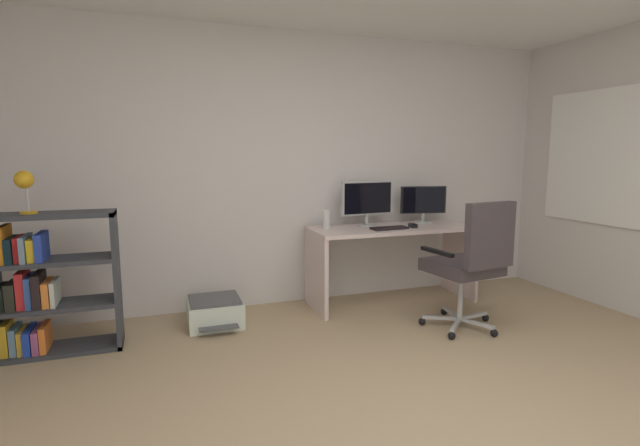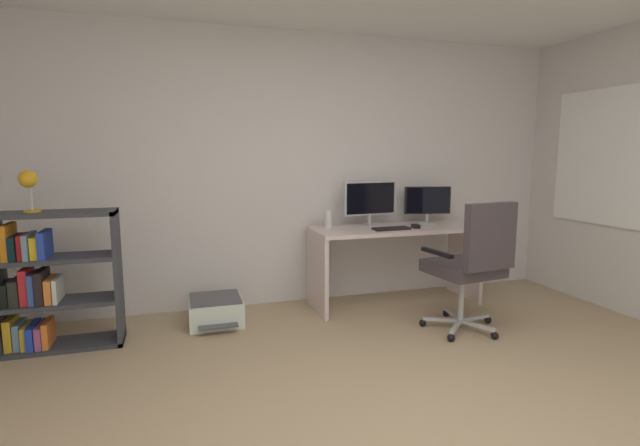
% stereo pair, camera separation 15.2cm
% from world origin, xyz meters
% --- Properties ---
extents(wall_back, '(5.48, 0.10, 2.53)m').
position_xyz_m(wall_back, '(0.00, 2.65, 1.27)').
color(wall_back, silver).
rests_on(wall_back, ground).
extents(window_pane, '(0.01, 1.17, 1.16)m').
position_xyz_m(window_pane, '(2.74, 1.60, 1.39)').
color(window_pane, white).
extents(window_frame, '(0.02, 1.25, 1.24)m').
position_xyz_m(window_frame, '(2.73, 1.60, 1.39)').
color(window_frame, white).
extents(desk, '(1.57, 0.59, 0.74)m').
position_xyz_m(desk, '(0.91, 2.24, 0.55)').
color(desk, beige).
rests_on(desk, ground).
extents(monitor_main, '(0.54, 0.18, 0.42)m').
position_xyz_m(monitor_main, '(0.71, 2.39, 0.99)').
color(monitor_main, '#B2B5B7').
rests_on(monitor_main, desk).
extents(monitor_secondary, '(0.46, 0.18, 0.36)m').
position_xyz_m(monitor_secondary, '(1.33, 2.39, 0.95)').
color(monitor_secondary, '#B2B5B7').
rests_on(monitor_secondary, desk).
extents(keyboard, '(0.35, 0.14, 0.02)m').
position_xyz_m(keyboard, '(0.81, 2.11, 0.75)').
color(keyboard, black).
rests_on(keyboard, desk).
extents(computer_mouse, '(0.08, 0.11, 0.03)m').
position_xyz_m(computer_mouse, '(1.06, 2.13, 0.76)').
color(computer_mouse, black).
rests_on(computer_mouse, desk).
extents(desktop_speaker, '(0.07, 0.07, 0.17)m').
position_xyz_m(desktop_speaker, '(0.28, 2.34, 0.83)').
color(desktop_speaker, silver).
rests_on(desktop_speaker, desk).
extents(office_chair, '(0.63, 0.67, 1.06)m').
position_xyz_m(office_chair, '(1.15, 1.37, 0.60)').
color(office_chair, '#B7BABC').
rests_on(office_chair, ground).
extents(bookshelf, '(0.82, 0.31, 1.01)m').
position_xyz_m(bookshelf, '(-1.97, 2.02, 0.49)').
color(bookshelf, '#32353B').
rests_on(bookshelf, ground).
extents(desk_lamp, '(0.13, 0.12, 0.30)m').
position_xyz_m(desk_lamp, '(-2.03, 2.02, 1.23)').
color(desk_lamp, gold).
rests_on(desk_lamp, bookshelf).
extents(printer, '(0.44, 0.50, 0.23)m').
position_xyz_m(printer, '(-0.77, 2.18, 0.11)').
color(printer, silver).
rests_on(printer, ground).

